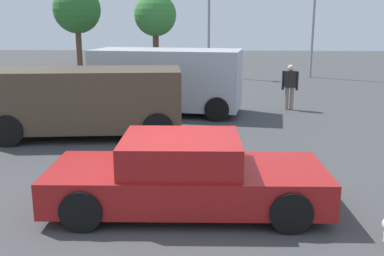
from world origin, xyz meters
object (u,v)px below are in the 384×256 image
(van_white, at_px, (167,79))
(suv_dark, at_px, (88,100))
(sedan_foreground, at_px, (186,176))
(light_post_far, at_px, (209,2))
(pedestrian, at_px, (290,83))

(van_white, distance_m, suv_dark, 3.70)
(sedan_foreground, relative_size, van_white, 0.89)
(sedan_foreground, bearing_deg, suv_dark, 120.01)
(van_white, distance_m, light_post_far, 10.66)
(van_white, bearing_deg, sedan_foreground, 106.07)
(sedan_foreground, distance_m, suv_dark, 5.53)
(light_post_far, bearing_deg, suv_dark, -103.33)
(van_white, distance_m, pedestrian, 4.28)
(suv_dark, relative_size, pedestrian, 3.24)
(suv_dark, distance_m, light_post_far, 14.08)
(sedan_foreground, bearing_deg, pedestrian, 68.54)
(light_post_far, bearing_deg, pedestrian, -73.16)
(light_post_far, bearing_deg, sedan_foreground, -90.97)
(sedan_foreground, xyz_separation_m, van_white, (-1.04, 7.92, 0.58))
(pedestrian, bearing_deg, light_post_far, 32.59)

